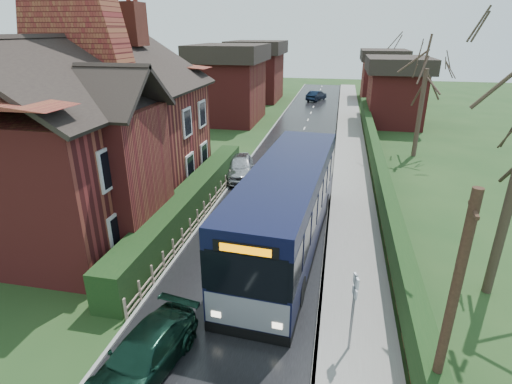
% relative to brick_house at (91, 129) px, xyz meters
% --- Properties ---
extents(ground, '(140.00, 140.00, 0.00)m').
position_rel_brick_house_xyz_m(ground, '(8.73, -4.78, -4.38)').
color(ground, '#2B451D').
rests_on(ground, ground).
extents(road, '(6.00, 100.00, 0.02)m').
position_rel_brick_house_xyz_m(road, '(8.73, 5.22, -4.37)').
color(road, black).
rests_on(road, ground).
extents(pavement, '(2.50, 100.00, 0.14)m').
position_rel_brick_house_xyz_m(pavement, '(12.98, 5.22, -4.31)').
color(pavement, slate).
rests_on(pavement, ground).
extents(kerb_right, '(0.12, 100.00, 0.14)m').
position_rel_brick_house_xyz_m(kerb_right, '(11.78, 5.22, -4.31)').
color(kerb_right, gray).
rests_on(kerb_right, ground).
extents(kerb_left, '(0.12, 100.00, 0.10)m').
position_rel_brick_house_xyz_m(kerb_left, '(5.68, 5.22, -4.33)').
color(kerb_left, gray).
rests_on(kerb_left, ground).
extents(front_hedge, '(1.20, 16.00, 1.60)m').
position_rel_brick_house_xyz_m(front_hedge, '(4.83, 0.22, -3.58)').
color(front_hedge, black).
rests_on(front_hedge, ground).
extents(picket_fence, '(0.10, 16.00, 0.90)m').
position_rel_brick_house_xyz_m(picket_fence, '(5.58, 0.22, -3.93)').
color(picket_fence, '#9F856B').
rests_on(picket_fence, ground).
extents(right_wall_hedge, '(0.60, 50.00, 1.80)m').
position_rel_brick_house_xyz_m(right_wall_hedge, '(14.53, 5.22, -3.36)').
color(right_wall_hedge, maroon).
rests_on(right_wall_hedge, ground).
extents(brick_house, '(9.30, 14.60, 10.30)m').
position_rel_brick_house_xyz_m(brick_house, '(0.00, 0.00, 0.00)').
color(brick_house, maroon).
rests_on(brick_house, ground).
extents(bus, '(3.59, 12.38, 3.71)m').
position_rel_brick_house_xyz_m(bus, '(10.04, -1.76, -2.53)').
color(bus, black).
rests_on(bus, ground).
extents(car_silver, '(2.71, 4.61, 1.47)m').
position_rel_brick_house_xyz_m(car_silver, '(5.93, 6.48, -3.64)').
color(car_silver, '#A8A8AD').
rests_on(car_silver, ground).
extents(car_green, '(2.30, 4.25, 1.17)m').
position_rel_brick_house_xyz_m(car_green, '(7.13, -9.58, -3.79)').
color(car_green, black).
rests_on(car_green, ground).
extents(car_distant, '(2.68, 4.23, 1.32)m').
position_rel_brick_house_xyz_m(car_distant, '(8.74, 38.18, -3.72)').
color(car_distant, black).
rests_on(car_distant, ground).
extents(bus_stop_sign, '(0.15, 0.41, 2.70)m').
position_rel_brick_house_xyz_m(bus_stop_sign, '(12.73, -7.65, -2.60)').
color(bus_stop_sign, slate).
rests_on(bus_stop_sign, ground).
extents(telegraph_pole, '(0.21, 0.80, 6.23)m').
position_rel_brick_house_xyz_m(telegraph_pole, '(14.53, -9.78, -1.22)').
color(telegraph_pole, black).
rests_on(telegraph_pole, ground).
extents(tree_right_far, '(4.73, 4.73, 9.15)m').
position_rel_brick_house_xyz_m(tree_right_far, '(17.73, 13.83, 2.46)').
color(tree_right_far, '#3E2C24').
rests_on(tree_right_far, ground).
extents(tree_house_side, '(4.62, 4.62, 10.51)m').
position_rel_brick_house_xyz_m(tree_house_side, '(-4.84, 13.22, 3.47)').
color(tree_house_side, '#3A2B22').
rests_on(tree_house_side, ground).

